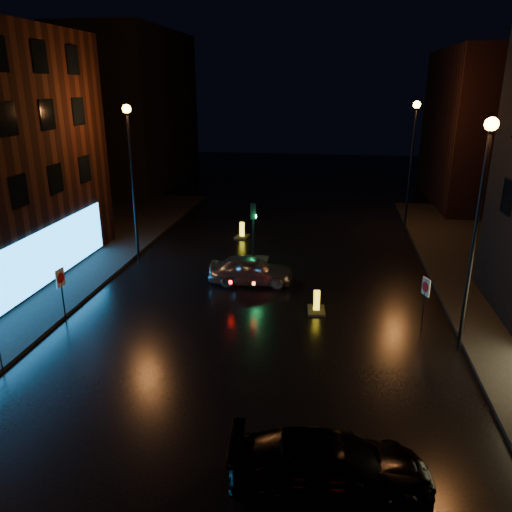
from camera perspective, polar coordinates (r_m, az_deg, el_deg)
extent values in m
plane|color=black|center=(15.01, -4.42, -19.60)|extent=(120.00, 120.00, 0.00)
cube|color=black|center=(50.12, -13.88, 15.85)|extent=(8.00, 16.00, 14.00)
cube|color=black|center=(45.17, 25.03, 13.08)|extent=(8.00, 14.00, 12.00)
cylinder|color=black|center=(28.04, -13.87, 7.49)|extent=(0.14, 0.14, 8.00)
cylinder|color=black|center=(27.56, -14.55, 15.66)|extent=(0.20, 0.20, 0.25)
sphere|color=orange|center=(27.55, -14.58, 15.97)|extent=(0.44, 0.44, 0.44)
cylinder|color=black|center=(18.84, 23.56, 0.90)|extent=(0.14, 0.14, 8.00)
cylinder|color=black|center=(18.12, 25.26, 13.00)|extent=(0.20, 0.20, 0.25)
sphere|color=orange|center=(18.10, 25.33, 13.47)|extent=(0.44, 0.44, 0.44)
cylinder|color=black|center=(34.16, 17.20, 9.20)|extent=(0.14, 0.14, 8.00)
cylinder|color=black|center=(33.77, 17.88, 15.89)|extent=(0.20, 0.20, 0.25)
sphere|color=orange|center=(33.76, 17.91, 16.14)|extent=(0.44, 0.44, 0.44)
cube|color=black|center=(27.33, -0.30, -0.83)|extent=(1.40, 2.40, 0.12)
cylinder|color=black|center=(26.90, -0.30, 1.85)|extent=(0.12, 0.12, 2.80)
cube|color=black|center=(26.47, -0.31, 5.16)|extent=(0.28, 0.22, 0.90)
cylinder|color=#0CFF59|center=(26.52, -0.01, 4.57)|extent=(0.05, 0.18, 0.18)
cylinder|color=black|center=(19.38, -27.14, -10.46)|extent=(0.04, 0.04, 1.00)
imported|color=#A5A8AD|center=(24.56, -0.58, -1.58)|extent=(4.21, 1.93, 1.40)
imported|color=black|center=(13.08, 8.58, -22.63)|extent=(5.04, 2.41, 1.42)
cube|color=black|center=(21.96, 6.90, -6.19)|extent=(0.84, 1.17, 0.09)
cube|color=gold|center=(21.76, 6.95, -5.09)|extent=(0.27, 0.19, 0.93)
cube|color=black|center=(21.76, 6.95, -5.09)|extent=(0.28, 0.04, 0.56)
cube|color=black|center=(32.16, -1.60, 2.23)|extent=(0.92, 1.24, 0.10)
cube|color=yellow|center=(32.03, -1.61, 3.04)|extent=(0.29, 0.21, 0.95)
cube|color=black|center=(32.03, -1.61, 3.04)|extent=(0.29, 0.06, 0.57)
cylinder|color=black|center=(22.09, -21.23, -4.28)|extent=(0.06, 0.06, 2.20)
cube|color=white|center=(21.80, -21.48, -2.35)|extent=(0.09, 0.55, 0.75)
cylinder|color=#B20C0C|center=(21.79, -21.41, -2.35)|extent=(0.06, 0.44, 0.44)
cylinder|color=black|center=(21.05, 18.64, -5.27)|extent=(0.06, 0.06, 2.09)
cube|color=silver|center=(20.76, 18.86, -3.35)|extent=(0.24, 0.50, 0.71)
cylinder|color=#B20C0C|center=(20.75, 18.79, -3.36)|extent=(0.17, 0.40, 0.42)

